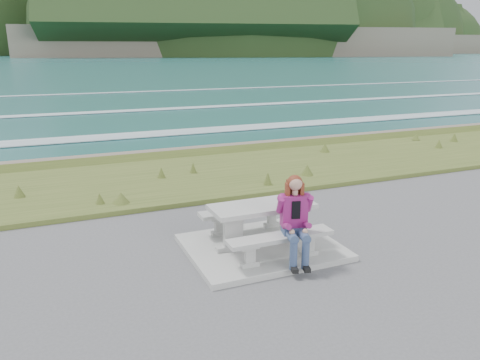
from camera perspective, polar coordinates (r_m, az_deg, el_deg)
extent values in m
cube|color=#AFB0AA|center=(8.34, 2.66, -8.18)|extent=(2.60, 2.10, 0.10)
cube|color=#AFB0AA|center=(8.11, -0.82, -8.21)|extent=(0.62, 0.12, 0.08)
cube|color=#AFB0AA|center=(7.99, -0.83, -6.27)|extent=(0.34, 0.09, 0.51)
cube|color=#AFB0AA|center=(7.89, -0.84, -4.29)|extent=(0.62, 0.12, 0.08)
cube|color=#AFB0AA|center=(8.53, 5.97, -7.03)|extent=(0.62, 0.12, 0.08)
cube|color=#AFB0AA|center=(8.42, 6.03, -5.18)|extent=(0.34, 0.09, 0.51)
cube|color=#AFB0AA|center=(8.32, 6.09, -3.28)|extent=(0.62, 0.12, 0.08)
cube|color=#AFB0AA|center=(8.06, 2.73, -3.24)|extent=(1.80, 0.75, 0.08)
cube|color=#AFB0AA|center=(7.52, 1.20, -10.21)|extent=(0.30, 0.12, 0.08)
cube|color=#AFB0AA|center=(7.46, 1.20, -9.17)|extent=(0.17, 0.09, 0.22)
cube|color=#AFB0AA|center=(7.40, 1.21, -8.12)|extent=(0.30, 0.12, 0.08)
cube|color=#AFB0AA|center=(7.98, 8.39, -8.79)|extent=(0.30, 0.12, 0.08)
cube|color=#AFB0AA|center=(7.92, 8.44, -7.81)|extent=(0.17, 0.09, 0.22)
cube|color=#AFB0AA|center=(7.86, 8.48, -6.80)|extent=(0.30, 0.12, 0.08)
cube|color=#AFB0AA|center=(7.58, 4.97, -6.93)|extent=(1.80, 0.35, 0.07)
cube|color=#AFB0AA|center=(8.71, -2.55, -6.47)|extent=(0.30, 0.12, 0.08)
cube|color=#AFB0AA|center=(8.65, -2.56, -5.55)|extent=(0.17, 0.09, 0.22)
cube|color=#AFB0AA|center=(8.60, -2.57, -4.62)|extent=(0.30, 0.12, 0.08)
cube|color=#AFB0AA|center=(9.11, 3.87, -5.48)|extent=(0.30, 0.12, 0.08)
cube|color=#AFB0AA|center=(9.05, 3.89, -4.59)|extent=(0.17, 0.09, 0.22)
cube|color=#AFB0AA|center=(9.00, 3.91, -3.70)|extent=(0.30, 0.12, 0.08)
cube|color=#AFB0AA|center=(8.76, 0.74, -3.69)|extent=(1.80, 0.35, 0.07)
cube|color=#3E521E|center=(12.80, -6.92, 0.08)|extent=(160.00, 4.50, 0.22)
cube|color=#6A5E4F|center=(15.53, -9.87, 2.75)|extent=(160.00, 0.80, 2.20)
plane|color=#215E5F|center=(436.92, -22.93, 13.88)|extent=(1600.00, 1600.00, 0.00)
cube|color=white|center=(21.76, -13.31, 1.58)|extent=(220.00, 3.00, 0.06)
cube|color=white|center=(29.52, -15.97, 5.06)|extent=(220.00, 2.00, 0.06)
cube|color=white|center=(41.34, -18.08, 7.80)|extent=(220.00, 1.40, 0.06)
cube|color=white|center=(59.20, -19.68, 9.85)|extent=(220.00, 1.00, 0.06)
cube|color=#6A5E4F|center=(362.31, -1.11, 16.35)|extent=(296.14, 193.70, 18.00)
ellipsoid|color=#1F3115|center=(362.35, -1.11, 16.83)|extent=(311.77, 210.10, 217.00)
cube|color=#6A5E4F|center=(535.50, 15.06, 15.65)|extent=(224.66, 148.06, 18.00)
ellipsoid|color=#1F3115|center=(535.52, 15.08, 15.97)|extent=(236.23, 161.33, 165.94)
cube|color=#6A5E4F|center=(714.97, 20.62, 15.10)|extent=(197.87, 126.05, 18.00)
ellipsoid|color=#1F3115|center=(714.99, 20.64, 15.34)|extent=(207.79, 137.80, 121.26)
cube|color=#334771|center=(7.55, 6.92, -8.19)|extent=(0.53, 0.77, 0.57)
cube|color=#871B63|center=(7.56, 6.60, -3.70)|extent=(0.45, 0.33, 0.52)
sphere|color=tan|center=(7.40, 6.75, -0.42)|extent=(0.22, 0.22, 0.22)
sphere|color=#5C1E15|center=(7.42, 6.70, -0.30)|extent=(0.24, 0.24, 0.24)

